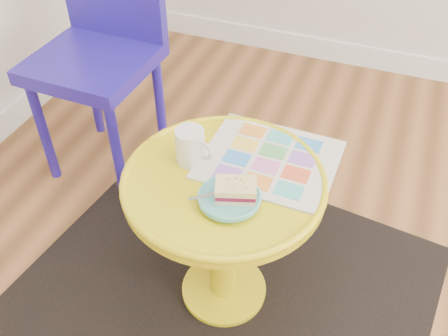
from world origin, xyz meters
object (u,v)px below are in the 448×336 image
(side_table, at_px, (224,216))
(newspaper, at_px, (270,160))
(plate, at_px, (229,198))
(chair, at_px, (101,39))
(mug, at_px, (191,145))

(side_table, distance_m, newspaper, 0.21)
(plate, bearing_deg, chair, 141.02)
(newspaper, xyz_separation_m, plate, (-0.05, -0.19, 0.01))
(side_table, distance_m, chair, 0.89)
(plate, bearing_deg, mug, 143.84)
(side_table, bearing_deg, chair, 143.13)
(plate, bearing_deg, side_table, 119.99)
(side_table, relative_size, plate, 3.45)
(newspaper, height_order, mug, mug)
(mug, xyz_separation_m, plate, (0.16, -0.11, -0.04))
(side_table, xyz_separation_m, chair, (-0.70, 0.52, 0.17))
(side_table, bearing_deg, newspaper, 51.77)
(chair, height_order, plate, chair)
(chair, distance_m, plate, 0.95)
(side_table, xyz_separation_m, newspaper, (0.09, 0.12, 0.15))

